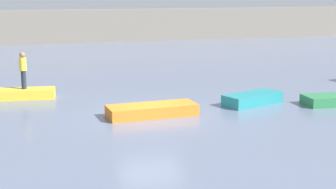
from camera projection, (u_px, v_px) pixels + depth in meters
The scene contains 6 objects.
ground_plane at pixel (150, 116), 20.18m from camera, with size 120.00×120.00×0.00m, color slate.
embankment_wall at pixel (72, 26), 46.98m from camera, with size 80.00×1.20×3.03m, color gray.
rowboat_yellow at pixel (25, 94), 23.29m from camera, with size 2.71×1.03×0.44m, color gold.
rowboat_orange at pixel (152, 110), 20.11m from camera, with size 3.52×1.27×0.45m, color orange.
rowboat_teal at pixel (253, 99), 22.11m from camera, with size 2.71×1.09×0.48m, color teal.
person_yellow_shirt at pixel (23, 68), 23.05m from camera, with size 0.32×0.32×1.70m.
Camera 1 is at (-4.84, -18.99, 4.93)m, focal length 54.54 mm.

